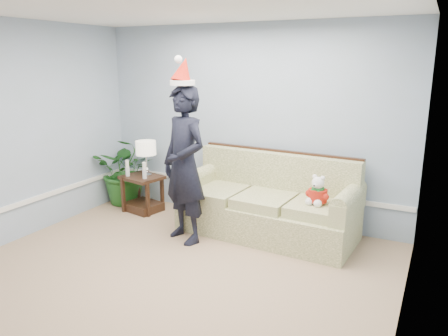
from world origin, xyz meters
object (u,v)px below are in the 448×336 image
side_table (143,197)px  man (184,165)px  houseplant (127,170)px  sofa (269,206)px  table_lamp (146,149)px  teddy_bear (318,194)px

side_table → man: 1.51m
man → houseplant: bearing=175.0°
sofa → table_lamp: 2.02m
houseplant → table_lamp: bearing=-17.5°
side_table → sofa: bearing=0.9°
sofa → side_table: 2.00m
sofa → man: bearing=-138.6°
side_table → houseplant: bearing=155.7°
teddy_bear → houseplant: bearing=-172.0°
sofa → houseplant: bearing=179.4°
sofa → side_table: (-1.99, -0.03, -0.16)m
teddy_bear → sofa: bearing=-179.7°
houseplant → man: (1.59, -0.84, 0.43)m
side_table → man: bearing=-29.0°
sofa → table_lamp: table_lamp is taller
houseplant → man: man is taller
sofa → teddy_bear: (0.67, -0.17, 0.31)m
side_table → man: size_ratio=0.33×
man → sofa: bearing=60.8°
table_lamp → man: size_ratio=0.27×
man → teddy_bear: 1.63m
man → side_table: bearing=173.7°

